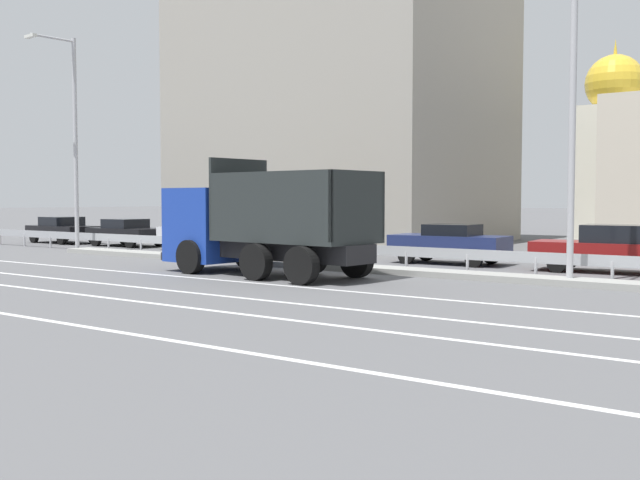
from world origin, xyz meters
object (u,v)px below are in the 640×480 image
(median_road_sign, at_px, (207,227))
(church_tower, at_px, (613,150))
(parked_car_0, at_px, (63,230))
(parked_car_3, at_px, (307,239))
(parked_car_2, at_px, (205,233))
(street_lamp_1, at_px, (572,83))
(parked_car_1, at_px, (127,232))
(dump_truck, at_px, (245,230))
(street_lamp_0, at_px, (72,134))
(parked_car_4, at_px, (449,243))
(parked_car_5, at_px, (614,249))

(median_road_sign, height_order, church_tower, church_tower)
(parked_car_0, height_order, parked_car_3, parked_car_3)
(parked_car_2, relative_size, church_tower, 0.39)
(parked_car_0, relative_size, parked_car_3, 0.91)
(median_road_sign, relative_size, street_lamp_1, 0.24)
(median_road_sign, height_order, parked_car_0, median_road_sign)
(parked_car_1, xyz_separation_m, parked_car_3, (10.73, 0.18, 0.01))
(dump_truck, bearing_deg, parked_car_1, 68.68)
(dump_truck, bearing_deg, parked_car_3, 26.48)
(median_road_sign, bearing_deg, street_lamp_0, -179.77)
(street_lamp_1, bearing_deg, street_lamp_0, -179.82)
(parked_car_4, bearing_deg, parked_car_1, 88.31)
(parked_car_1, height_order, church_tower, church_tower)
(dump_truck, xyz_separation_m, parked_car_4, (3.60, 6.68, -0.60))
(street_lamp_0, relative_size, church_tower, 0.81)
(street_lamp_1, relative_size, parked_car_3, 2.06)
(street_lamp_1, relative_size, parked_car_5, 1.98)
(parked_car_1, relative_size, parked_car_3, 0.85)
(parked_car_1, bearing_deg, street_lamp_0, 16.24)
(dump_truck, height_order, street_lamp_1, street_lamp_1)
(dump_truck, bearing_deg, median_road_sign, 62.44)
(parked_car_2, bearing_deg, parked_car_5, -87.30)
(dump_truck, bearing_deg, street_lamp_0, 82.40)
(median_road_sign, xyz_separation_m, parked_car_5, (13.36, 4.07, -0.50))
(parked_car_4, relative_size, parked_car_5, 0.84)
(parked_car_0, bearing_deg, parked_car_4, 94.42)
(parked_car_4, bearing_deg, dump_truck, 149.42)
(street_lamp_0, xyz_separation_m, church_tower, (15.97, 24.37, 0.01))
(parked_car_5, bearing_deg, parked_car_2, 85.47)
(parked_car_5, bearing_deg, parked_car_4, 85.50)
(parked_car_1, bearing_deg, street_lamp_1, 78.96)
(street_lamp_0, bearing_deg, parked_car_3, 23.19)
(street_lamp_1, height_order, parked_car_3, street_lamp_1)
(street_lamp_1, bearing_deg, parked_car_2, 167.25)
(dump_truck, distance_m, street_lamp_1, 10.23)
(median_road_sign, relative_size, church_tower, 0.21)
(dump_truck, xyz_separation_m, median_road_sign, (-4.23, 2.66, -0.09))
(dump_truck, height_order, parked_car_1, dump_truck)
(parked_car_4, bearing_deg, street_lamp_0, 102.14)
(street_lamp_0, height_order, parked_car_2, street_lamp_0)
(parked_car_2, bearing_deg, median_road_sign, -132.12)
(parked_car_2, bearing_deg, parked_car_1, 93.30)
(parked_car_1, distance_m, parked_car_2, 5.17)
(parked_car_2, height_order, parked_car_5, parked_car_2)
(street_lamp_1, relative_size, church_tower, 0.86)
(street_lamp_0, xyz_separation_m, parked_car_0, (-6.00, 3.67, -4.35))
(parked_car_1, relative_size, parked_car_2, 0.91)
(street_lamp_0, bearing_deg, parked_car_1, 107.63)
(parked_car_1, bearing_deg, parked_car_5, 89.17)
(median_road_sign, bearing_deg, parked_car_4, 27.22)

